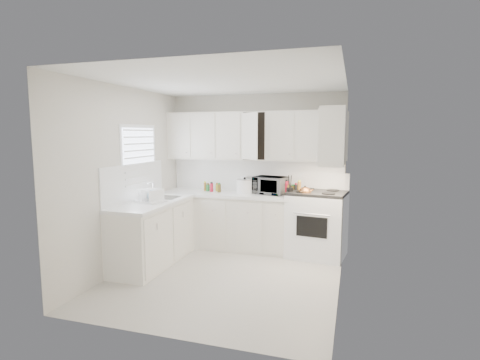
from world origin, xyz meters
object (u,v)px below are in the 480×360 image
at_px(microwave, 270,183).
at_px(utensil_crock, 290,186).
at_px(stove, 317,215).
at_px(tea_kettle, 305,192).
at_px(rice_cooker, 245,185).
at_px(dish_rack, 150,195).

height_order(microwave, utensil_crock, utensil_crock).
distance_m(stove, utensil_crock, 0.64).
bearing_deg(microwave, stove, 7.70).
relative_size(tea_kettle, microwave, 0.45).
xyz_separation_m(stove, utensil_crock, (-0.42, -0.13, 0.46)).
bearing_deg(tea_kettle, rice_cooker, 165.39).
distance_m(stove, microwave, 0.91).
distance_m(tea_kettle, utensil_crock, 0.26).
bearing_deg(dish_rack, utensil_crock, 47.55).
distance_m(microwave, rice_cooker, 0.43).
relative_size(microwave, dish_rack, 1.28).
distance_m(rice_cooker, utensil_crock, 0.80).
bearing_deg(rice_cooker, stove, -8.91).
bearing_deg(rice_cooker, microwave, 1.17).
relative_size(rice_cooker, utensil_crock, 0.75).
xyz_separation_m(rice_cooker, dish_rack, (-1.08, -1.18, -0.02)).
height_order(rice_cooker, dish_rack, rice_cooker).
distance_m(microwave, dish_rack, 1.95).
relative_size(rice_cooker, dish_rack, 0.66).
distance_m(stove, dish_rack, 2.59).
height_order(rice_cooker, utensil_crock, utensil_crock).
height_order(utensil_crock, dish_rack, utensil_crock).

